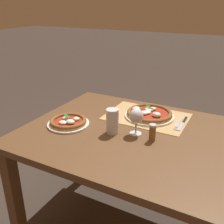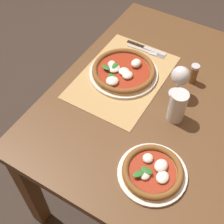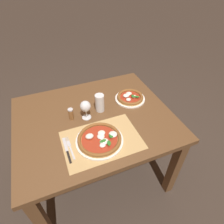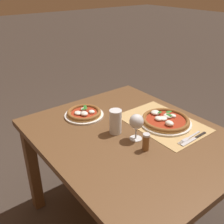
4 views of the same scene
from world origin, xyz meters
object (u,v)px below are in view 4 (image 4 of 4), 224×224
(wine_glass, at_px, (136,123))
(pepper_shaker, at_px, (146,142))
(fork, at_px, (189,138))
(pizza_far, at_px, (84,113))
(pint_glass, at_px, (115,122))
(knife, at_px, (194,139))
(pizza_near, at_px, (165,120))

(wine_glass, height_order, pepper_shaker, wine_glass)
(wine_glass, xyz_separation_m, fork, (-0.18, -0.24, -0.10))
(pizza_far, relative_size, fork, 1.28)
(pint_glass, bearing_deg, knife, -137.83)
(wine_glass, bearing_deg, fork, -126.93)
(fork, distance_m, knife, 0.03)
(wine_glass, height_order, knife, wine_glass)
(pizza_near, height_order, pizza_far, pizza_near)
(wine_glass, relative_size, pint_glass, 1.07)
(wine_glass, height_order, pint_glass, wine_glass)
(knife, relative_size, pepper_shaker, 2.22)
(wine_glass, bearing_deg, knife, -129.09)
(pizza_near, height_order, fork, pizza_near)
(knife, bearing_deg, pizza_near, -2.10)
(knife, height_order, pepper_shaker, pepper_shaker)
(wine_glass, xyz_separation_m, pepper_shaker, (-0.11, 0.03, -0.06))
(fork, relative_size, pepper_shaker, 2.07)
(pepper_shaker, bearing_deg, pizza_far, 6.02)
(wine_glass, xyz_separation_m, knife, (-0.21, -0.25, -0.10))
(fork, distance_m, pepper_shaker, 0.29)
(wine_glass, relative_size, knife, 0.72)
(pint_glass, height_order, pepper_shaker, pint_glass)
(pizza_far, bearing_deg, pizza_near, -138.82)
(pint_glass, distance_m, pepper_shaker, 0.24)
(pint_glass, distance_m, knife, 0.45)
(pizza_near, height_order, pepper_shaker, pepper_shaker)
(knife, bearing_deg, fork, 25.11)
(wine_glass, bearing_deg, pizza_near, -86.50)
(fork, xyz_separation_m, pepper_shaker, (0.07, 0.27, 0.04))
(knife, bearing_deg, wine_glass, 50.91)
(wine_glass, distance_m, fork, 0.32)
(pepper_shaker, bearing_deg, fork, -105.18)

